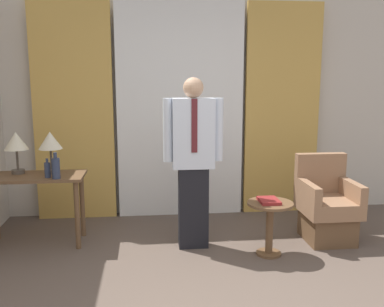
{
  "coord_description": "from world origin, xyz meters",
  "views": [
    {
      "loc": [
        -0.41,
        -2.25,
        1.71
      ],
      "look_at": [
        0.01,
        1.69,
        0.99
      ],
      "focal_mm": 40.0,
      "sensor_mm": 36.0,
      "label": 1
    }
  ],
  "objects_px": {
    "table_lamp_left": "(16,143)",
    "desk": "(34,188)",
    "table_lamp_right": "(50,142)",
    "side_table": "(270,219)",
    "bottle_near_edge": "(48,170)",
    "armchair": "(327,208)",
    "book": "(269,201)",
    "bottle_by_lamp": "(56,168)",
    "person": "(193,157)"
  },
  "relations": [
    {
      "from": "side_table",
      "to": "book",
      "type": "height_order",
      "value": "book"
    },
    {
      "from": "bottle_by_lamp",
      "to": "book",
      "type": "relative_size",
      "value": 1.07
    },
    {
      "from": "bottle_by_lamp",
      "to": "side_table",
      "type": "relative_size",
      "value": 0.49
    },
    {
      "from": "bottle_near_edge",
      "to": "person",
      "type": "distance_m",
      "value": 1.44
    },
    {
      "from": "desk",
      "to": "person",
      "type": "bearing_deg",
      "value": -8.79
    },
    {
      "from": "bottle_near_edge",
      "to": "book",
      "type": "relative_size",
      "value": 0.79
    },
    {
      "from": "table_lamp_right",
      "to": "person",
      "type": "relative_size",
      "value": 0.25
    },
    {
      "from": "bottle_by_lamp",
      "to": "book",
      "type": "bearing_deg",
      "value": -9.88
    },
    {
      "from": "table_lamp_left",
      "to": "side_table",
      "type": "bearing_deg",
      "value": -14.17
    },
    {
      "from": "desk",
      "to": "person",
      "type": "distance_m",
      "value": 1.65
    },
    {
      "from": "table_lamp_left",
      "to": "bottle_near_edge",
      "type": "xyz_separation_m",
      "value": [
        0.34,
        -0.21,
        -0.24
      ]
    },
    {
      "from": "desk",
      "to": "table_lamp_left",
      "type": "bearing_deg",
      "value": 149.78
    },
    {
      "from": "table_lamp_right",
      "to": "person",
      "type": "bearing_deg",
      "value": -13.55
    },
    {
      "from": "table_lamp_right",
      "to": "armchair",
      "type": "distance_m",
      "value": 2.95
    },
    {
      "from": "person",
      "to": "armchair",
      "type": "relative_size",
      "value": 1.91
    },
    {
      "from": "table_lamp_left",
      "to": "bottle_by_lamp",
      "type": "distance_m",
      "value": 0.55
    },
    {
      "from": "table_lamp_left",
      "to": "bottle_by_lamp",
      "type": "bearing_deg",
      "value": -31.45
    },
    {
      "from": "person",
      "to": "side_table",
      "type": "height_order",
      "value": "person"
    },
    {
      "from": "table_lamp_left",
      "to": "book",
      "type": "bearing_deg",
      "value": -14.1
    },
    {
      "from": "person",
      "to": "desk",
      "type": "bearing_deg",
      "value": 171.21
    },
    {
      "from": "bottle_by_lamp",
      "to": "person",
      "type": "bearing_deg",
      "value": -3.44
    },
    {
      "from": "person",
      "to": "armchair",
      "type": "bearing_deg",
      "value": 1.91
    },
    {
      "from": "table_lamp_left",
      "to": "person",
      "type": "distance_m",
      "value": 1.8
    },
    {
      "from": "table_lamp_right",
      "to": "side_table",
      "type": "distance_m",
      "value": 2.33
    },
    {
      "from": "table_lamp_right",
      "to": "bottle_by_lamp",
      "type": "relative_size",
      "value": 1.65
    },
    {
      "from": "bottle_by_lamp",
      "to": "book",
      "type": "distance_m",
      "value": 2.08
    },
    {
      "from": "side_table",
      "to": "book",
      "type": "distance_m",
      "value": 0.18
    },
    {
      "from": "bottle_near_edge",
      "to": "armchair",
      "type": "height_order",
      "value": "bottle_near_edge"
    },
    {
      "from": "table_lamp_left",
      "to": "bottle_near_edge",
      "type": "relative_size",
      "value": 2.24
    },
    {
      "from": "table_lamp_right",
      "to": "armchair",
      "type": "relative_size",
      "value": 0.48
    },
    {
      "from": "desk",
      "to": "book",
      "type": "bearing_deg",
      "value": -12.78
    },
    {
      "from": "table_lamp_left",
      "to": "table_lamp_right",
      "type": "distance_m",
      "value": 0.34
    },
    {
      "from": "desk",
      "to": "side_table",
      "type": "height_order",
      "value": "desk"
    },
    {
      "from": "bottle_near_edge",
      "to": "armchair",
      "type": "xyz_separation_m",
      "value": [
        2.84,
        -0.09,
        -0.46
      ]
    },
    {
      "from": "bottle_near_edge",
      "to": "armchair",
      "type": "bearing_deg",
      "value": -1.73
    },
    {
      "from": "table_lamp_right",
      "to": "desk",
      "type": "bearing_deg",
      "value": -149.78
    },
    {
      "from": "table_lamp_left",
      "to": "armchair",
      "type": "xyz_separation_m",
      "value": [
        3.18,
        -0.3,
        -0.7
      ]
    },
    {
      "from": "armchair",
      "to": "side_table",
      "type": "height_order",
      "value": "armchair"
    },
    {
      "from": "desk",
      "to": "book",
      "type": "distance_m",
      "value": 2.35
    },
    {
      "from": "bottle_near_edge",
      "to": "bottle_by_lamp",
      "type": "xyz_separation_m",
      "value": [
        0.09,
        -0.05,
        0.03
      ]
    },
    {
      "from": "table_lamp_right",
      "to": "bottle_by_lamp",
      "type": "bearing_deg",
      "value": -69.83
    },
    {
      "from": "desk",
      "to": "table_lamp_left",
      "type": "distance_m",
      "value": 0.49
    },
    {
      "from": "table_lamp_left",
      "to": "armchair",
      "type": "distance_m",
      "value": 3.27
    },
    {
      "from": "table_lamp_left",
      "to": "table_lamp_right",
      "type": "height_order",
      "value": "same"
    },
    {
      "from": "desk",
      "to": "table_lamp_right",
      "type": "xyz_separation_m",
      "value": [
        0.17,
        0.1,
        0.45
      ]
    },
    {
      "from": "desk",
      "to": "bottle_by_lamp",
      "type": "relative_size",
      "value": 3.91
    },
    {
      "from": "bottle_near_edge",
      "to": "table_lamp_left",
      "type": "bearing_deg",
      "value": 148.14
    },
    {
      "from": "table_lamp_left",
      "to": "armchair",
      "type": "relative_size",
      "value": 0.48
    },
    {
      "from": "table_lamp_left",
      "to": "desk",
      "type": "bearing_deg",
      "value": -30.22
    },
    {
      "from": "armchair",
      "to": "table_lamp_left",
      "type": "bearing_deg",
      "value": 174.65
    }
  ]
}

